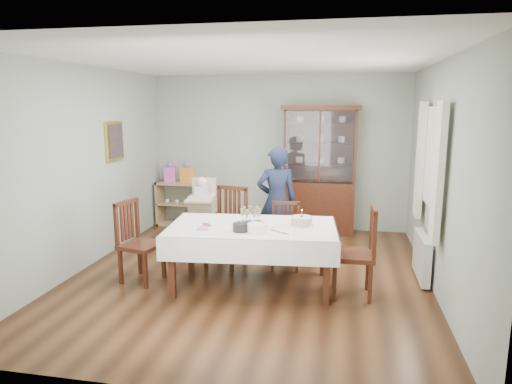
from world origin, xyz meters
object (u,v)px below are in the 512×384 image
(chair_end_left, at_px, (141,258))
(gift_bag_pink, at_px, (170,173))
(birthday_cake, at_px, (302,221))
(dining_table, at_px, (252,256))
(china_cabinet, at_px, (320,168))
(champagne_tray, at_px, (250,219))
(sideboard, at_px, (182,203))
(high_chair, at_px, (203,222))
(woman, at_px, (277,201))
(gift_bag_orange, at_px, (187,173))
(chair_far_left, at_px, (226,242))
(chair_end_right, at_px, (354,269))
(chair_far_right, at_px, (285,249))

(chair_end_left, xyz_separation_m, gift_bag_pink, (-0.65, 2.69, 0.66))
(birthday_cake, bearing_deg, dining_table, -169.89)
(china_cabinet, bearing_deg, champagne_tray, -105.25)
(sideboard, xyz_separation_m, birthday_cake, (2.43, -2.50, 0.41))
(china_cabinet, relative_size, sideboard, 2.42)
(high_chair, height_order, champagne_tray, high_chair)
(dining_table, bearing_deg, sideboard, 125.48)
(woman, distance_m, gift_bag_orange, 2.26)
(chair_far_left, height_order, birthday_cake, chair_far_left)
(chair_end_left, height_order, gift_bag_pink, gift_bag_pink)
(woman, bearing_deg, sideboard, -51.78)
(sideboard, xyz_separation_m, champagne_tray, (1.82, -2.53, 0.42))
(sideboard, relative_size, birthday_cake, 3.04)
(sideboard, bearing_deg, gift_bag_orange, -9.11)
(birthday_cake, relative_size, gift_bag_orange, 0.76)
(dining_table, distance_m, chair_end_right, 1.21)
(china_cabinet, xyz_separation_m, sideboard, (-2.50, 0.02, -0.72))
(dining_table, height_order, chair_far_right, chair_far_right)
(dining_table, distance_m, high_chair, 1.60)
(woman, bearing_deg, china_cabinet, -129.89)
(champagne_tray, distance_m, birthday_cake, 0.62)
(china_cabinet, distance_m, sideboard, 2.60)
(dining_table, height_order, woman, woman)
(chair_end_left, relative_size, high_chair, 0.90)
(sideboard, relative_size, high_chair, 0.80)
(chair_far_left, relative_size, champagne_tray, 3.20)
(gift_bag_pink, xyz_separation_m, gift_bag_orange, (0.32, -0.00, 0.01))
(chair_end_right, bearing_deg, high_chair, -121.94)
(chair_end_left, height_order, birthday_cake, chair_end_left)
(chair_end_left, xyz_separation_m, champagne_tray, (1.36, 0.18, 0.52))
(chair_far_left, xyz_separation_m, champagne_tray, (0.47, -0.61, 0.50))
(champagne_tray, bearing_deg, gift_bag_orange, 123.99)
(chair_far_right, bearing_deg, chair_far_left, 176.55)
(gift_bag_pink, bearing_deg, chair_far_left, -50.98)
(champagne_tray, height_order, gift_bag_pink, gift_bag_pink)
(gift_bag_orange, bearing_deg, chair_far_right, -42.57)
(china_cabinet, relative_size, chair_far_left, 2.03)
(sideboard, relative_size, chair_far_left, 0.84)
(sideboard, bearing_deg, chair_end_right, -40.99)
(sideboard, height_order, chair_far_right, chair_far_right)
(china_cabinet, bearing_deg, dining_table, -104.09)
(gift_bag_orange, bearing_deg, woman, -35.63)
(birthday_cake, bearing_deg, chair_far_right, 114.18)
(gift_bag_pink, bearing_deg, dining_table, -51.56)
(chair_far_right, bearing_deg, chair_end_left, -160.17)
(birthday_cake, bearing_deg, china_cabinet, 88.45)
(china_cabinet, distance_m, gift_bag_pink, 2.70)
(champagne_tray, height_order, gift_bag_orange, gift_bag_orange)
(chair_far_right, distance_m, chair_end_left, 1.89)
(chair_far_left, distance_m, chair_far_right, 0.82)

